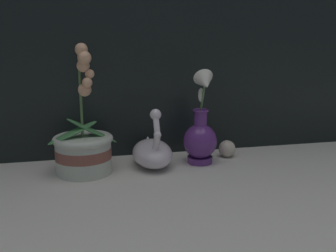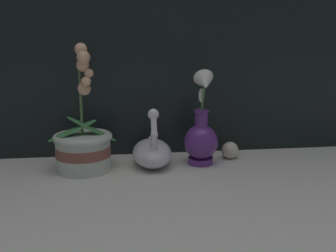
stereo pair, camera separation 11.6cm
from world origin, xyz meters
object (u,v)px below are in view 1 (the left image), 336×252
object	(u,v)px
swan_figurine	(152,152)
glass_sphere	(227,149)
orchid_potted_plant	(84,147)
blue_vase	(201,135)

from	to	relation	value
swan_figurine	glass_sphere	xyz separation A→B (m)	(0.27, 0.04, -0.02)
orchid_potted_plant	blue_vase	world-z (taller)	orchid_potted_plant
orchid_potted_plant	swan_figurine	bearing A→B (deg)	4.69
blue_vase	glass_sphere	bearing A→B (deg)	22.35
blue_vase	swan_figurine	bearing A→B (deg)	177.50
swan_figurine	orchid_potted_plant	bearing A→B (deg)	-175.31
orchid_potted_plant	blue_vase	bearing A→B (deg)	1.62
glass_sphere	swan_figurine	bearing A→B (deg)	-171.86
orchid_potted_plant	glass_sphere	bearing A→B (deg)	6.62
swan_figurine	glass_sphere	size ratio (longest dim) A/B	3.62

